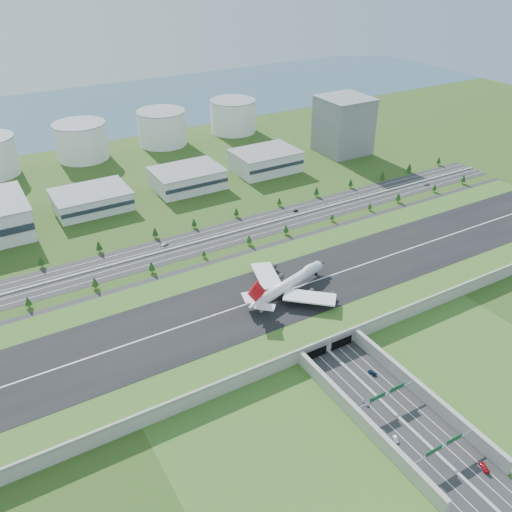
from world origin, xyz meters
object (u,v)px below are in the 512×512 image
car_0 (366,403)px  car_3 (484,467)px  car_6 (427,184)px  car_2 (372,373)px  car_1 (396,439)px  car_5 (296,211)px  car_7 (165,244)px  office_tower (343,125)px  boeing_747 (289,284)px

car_0 → car_3: bearing=-66.8°
car_6 → car_2: bearing=121.0°
car_1 → car_5: 232.53m
car_0 → car_6: bearing=42.2°
car_7 → car_2: bearing=-2.3°
car_3 → car_5: car_3 is taller
car_2 → car_3: size_ratio=0.81×
car_0 → car_6: car_6 is taller
office_tower → car_1: size_ratio=13.42×
boeing_747 → car_1: (-16.07, -111.38, -13.31)m
car_3 → car_5: bearing=-82.9°
boeing_747 → car_6: (206.56, 89.20, -13.20)m
office_tower → car_1: 373.86m
car_1 → car_5: size_ratio=1.02×
car_1 → car_6: size_ratio=0.73×
boeing_747 → car_0: boeing_747 is taller
car_1 → car_2: (18.99, 37.85, -0.01)m
car_3 → car_2: bearing=-64.9°
office_tower → car_2: office_tower is taller
car_0 → car_2: bearing=44.8°
car_1 → car_5: car_1 is taller
office_tower → car_5: size_ratio=13.67×
car_0 → car_1: bearing=-92.9°
car_0 → car_6: 282.53m
car_2 → car_0: bearing=35.7°
car_3 → car_5: (68.65, 244.10, -0.20)m
car_2 → car_5: 190.29m
office_tower → car_5: 154.45m
car_6 → car_5: bearing=76.4°
car_3 → boeing_747: bearing=-64.9°
car_6 → car_7: (-244.72, 15.16, 0.04)m
boeing_747 → car_1: boeing_747 is taller
boeing_747 → car_7: boeing_747 is taller
office_tower → car_0: bearing=-126.1°
car_6 → office_tower: bearing=-1.0°
car_1 → car_2: car_1 is taller
office_tower → boeing_747: 276.62m
car_6 → car_3: bearing=131.2°
car_5 → car_6: (132.29, -13.67, 0.12)m
boeing_747 → car_2: bearing=-104.1°
car_1 → car_2: size_ratio=0.85×
office_tower → car_3: office_tower is taller
car_5 → car_6: bearing=86.4°
car_2 → office_tower: bearing=-131.0°
car_5 → office_tower: bearing=130.4°
car_2 → car_5: (71.35, 176.41, -0.01)m
car_5 → car_2: bearing=-19.7°
car_1 → office_tower: bearing=75.9°
car_2 → car_7: size_ratio=0.85×
office_tower → car_7: 251.26m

